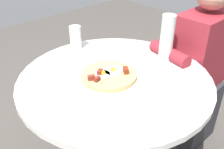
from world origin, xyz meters
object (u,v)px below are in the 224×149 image
at_px(person_seated, 196,76).
at_px(water_bottle, 167,38).
at_px(breakfast_pizza, 109,75).
at_px(knife, 117,46).
at_px(dining_table, 115,104).
at_px(pizza_plate, 109,79).
at_px(fork, 121,48).
at_px(salt_shaker, 192,102).
at_px(bread_plate, 68,116).
at_px(water_glass, 76,38).

relative_size(person_seated, water_bottle, 4.51).
bearing_deg(breakfast_pizza, knife, -139.59).
relative_size(dining_table, water_bottle, 3.77).
bearing_deg(water_bottle, breakfast_pizza, -8.24).
relative_size(dining_table, pizza_plate, 2.86).
relative_size(person_seated, breakfast_pizza, 4.26).
xyz_separation_m(person_seated, fork, (0.39, -0.32, 0.22)).
bearing_deg(salt_shaker, water_bottle, -128.43).
bearing_deg(bread_plate, person_seated, 178.77).
bearing_deg(water_bottle, bread_plate, 3.32).
bearing_deg(knife, water_bottle, -70.27).
bearing_deg(bread_plate, salt_shaker, 144.19).
xyz_separation_m(pizza_plate, bread_plate, (0.30, 0.09, -0.00)).
height_order(dining_table, knife, knife).
bearing_deg(breakfast_pizza, water_bottle, 171.76).
relative_size(person_seated, water_glass, 8.27).
bearing_deg(knife, bread_plate, -146.81).
height_order(dining_table, person_seated, person_seated).
distance_m(pizza_plate, salt_shaker, 0.40).
xyz_separation_m(breakfast_pizza, water_glass, (-0.09, -0.40, 0.04)).
height_order(dining_table, fork, fork).
bearing_deg(water_glass, water_bottle, 121.17).
distance_m(dining_table, water_bottle, 0.44).
bearing_deg(pizza_plate, dining_table, -176.98).
bearing_deg(dining_table, water_bottle, 170.36).
height_order(water_glass, salt_shaker, water_glass).
bearing_deg(person_seated, breakfast_pizza, -9.59).
height_order(person_seated, water_bottle, person_seated).
bearing_deg(pizza_plate, fork, -143.87).
height_order(person_seated, water_glass, person_seated).
distance_m(fork, water_bottle, 0.30).
distance_m(dining_table, fork, 0.36).
bearing_deg(bread_plate, water_glass, -129.00).
distance_m(pizza_plate, water_glass, 0.41).
bearing_deg(knife, dining_table, -131.88).
height_order(fork, water_bottle, water_bottle).
bearing_deg(fork, person_seated, -35.72).
distance_m(fork, salt_shaker, 0.61).
height_order(fork, water_glass, water_glass).
relative_size(person_seated, bread_plate, 7.38).
xyz_separation_m(fork, water_glass, (0.18, -0.19, 0.06)).
bearing_deg(salt_shaker, person_seated, -154.27).
xyz_separation_m(breakfast_pizza, bread_plate, (0.30, 0.09, -0.02)).
relative_size(knife, water_glass, 1.31).
distance_m(pizza_plate, water_bottle, 0.39).
bearing_deg(person_seated, dining_table, -10.40).
relative_size(knife, salt_shaker, 3.27).
relative_size(water_bottle, salt_shaker, 4.57).
height_order(bread_plate, knife, bread_plate).
bearing_deg(water_glass, person_seated, 138.33).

